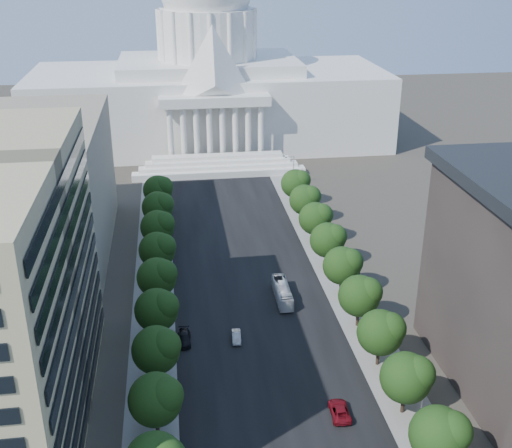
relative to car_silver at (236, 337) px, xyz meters
name	(u,v)px	position (x,y,z in m)	size (l,w,h in m)	color
road_asphalt	(241,259)	(4.40, 31.86, -0.72)	(30.00, 260.00, 0.01)	black
sidewalk_left	(154,264)	(-14.60, 31.86, -0.72)	(8.00, 260.00, 0.02)	gray
sidewalk_right	(324,254)	(23.40, 31.86, -0.72)	(8.00, 260.00, 0.02)	gray
capitol	(209,85)	(4.40, 126.76, 19.29)	(120.00, 56.00, 73.00)	white
office_block_left_far	(16,190)	(-43.60, 41.86, 14.28)	(38.00, 52.00, 30.00)	gray
tree_l_c	(158,398)	(-13.26, -22.33, 5.73)	(7.79, 7.60, 9.97)	#33261C
tree_l_d	(158,349)	(-13.26, -10.33, 5.73)	(7.79, 7.60, 9.97)	#33261C
tree_l_e	(158,309)	(-13.26, 1.67, 5.73)	(7.79, 7.60, 9.97)	#33261C
tree_l_f	(158,276)	(-13.26, 13.67, 5.73)	(7.79, 7.60, 9.97)	#33261C
tree_l_g	(159,249)	(-13.26, 25.67, 5.73)	(7.79, 7.60, 9.97)	#33261C
tree_l_h	(159,226)	(-13.26, 37.67, 5.73)	(7.79, 7.60, 9.97)	#33261C
tree_l_i	(159,206)	(-13.26, 49.67, 5.73)	(7.79, 7.60, 9.97)	#33261C
tree_l_j	(159,189)	(-13.26, 61.67, 5.73)	(7.79, 7.60, 9.97)	#33261C
tree_r_b	(442,434)	(22.74, -34.33, 5.73)	(7.79, 7.60, 9.97)	#33261C
tree_r_c	(409,377)	(22.74, -22.33, 5.73)	(7.79, 7.60, 9.97)	#33261C
tree_r_d	(383,331)	(22.74, -10.33, 5.73)	(7.79, 7.60, 9.97)	#33261C
tree_r_e	(361,295)	(22.74, 1.67, 5.73)	(7.79, 7.60, 9.97)	#33261C
tree_r_f	(344,265)	(22.74, 13.67, 5.73)	(7.79, 7.60, 9.97)	#33261C
tree_r_g	(329,239)	(22.74, 25.67, 5.73)	(7.79, 7.60, 9.97)	#33261C
tree_r_h	(317,218)	(22.74, 37.67, 5.73)	(7.79, 7.60, 9.97)	#33261C
tree_r_i	(306,199)	(22.74, 49.67, 5.73)	(7.79, 7.60, 9.97)	#33261C
tree_r_j	(297,183)	(22.74, 61.67, 5.73)	(7.79, 7.60, 9.97)	#33261C
streetlight_b	(421,383)	(24.30, -23.14, 5.10)	(2.61, 0.44, 9.00)	gray
streetlight_c	(369,297)	(24.30, 1.86, 5.10)	(2.61, 0.44, 9.00)	gray
streetlight_d	(335,239)	(24.30, 26.86, 5.10)	(2.61, 0.44, 9.00)	gray
streetlight_e	(310,198)	(24.30, 51.86, 5.10)	(2.61, 0.44, 9.00)	gray
streetlight_f	(292,167)	(24.30, 76.86, 5.10)	(2.61, 0.44, 9.00)	gray
car_silver	(236,337)	(0.00, 0.00, 0.00)	(1.52, 4.36, 1.44)	#A0A4A8
car_red	(340,411)	(12.95, -21.60, 0.10)	(2.70, 5.86, 1.63)	maroon
car_dark_b	(184,338)	(-9.10, 0.64, 0.09)	(2.26, 5.57, 1.62)	black
city_bus	(282,292)	(10.44, 12.94, 0.86)	(2.66, 11.35, 3.16)	silver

